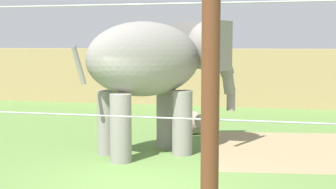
# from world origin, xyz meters

# --- Properties ---
(ground_plane) EXTENTS (120.00, 120.00, 0.00)m
(ground_plane) POSITION_xyz_m (0.00, 0.00, 0.00)
(ground_plane) COLOR #5B7F3D
(dirt_patch) EXTENTS (4.84, 5.25, 0.01)m
(dirt_patch) POSITION_xyz_m (2.93, 3.81, 0.00)
(dirt_patch) COLOR #937F5B
(dirt_patch) RESTS_ON ground
(embankment_wall) EXTENTS (36.00, 1.80, 2.52)m
(embankment_wall) POSITION_xyz_m (0.00, 12.76, 1.26)
(embankment_wall) COLOR tan
(embankment_wall) RESTS_ON ground
(elephant) EXTENTS (3.90, 3.62, 3.35)m
(elephant) POSITION_xyz_m (-0.33, 2.67, 2.22)
(elephant) COLOR gray
(elephant) RESTS_ON ground
(enrichment_ball) EXTENTS (0.71, 0.71, 0.71)m
(enrichment_ball) POSITION_xyz_m (0.10, 5.33, 0.35)
(enrichment_ball) COLOR gray
(enrichment_ball) RESTS_ON ground
(cable_fence) EXTENTS (10.64, 0.21, 3.32)m
(cable_fence) POSITION_xyz_m (0.04, -3.46, 1.67)
(cable_fence) COLOR brown
(cable_fence) RESTS_ON ground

